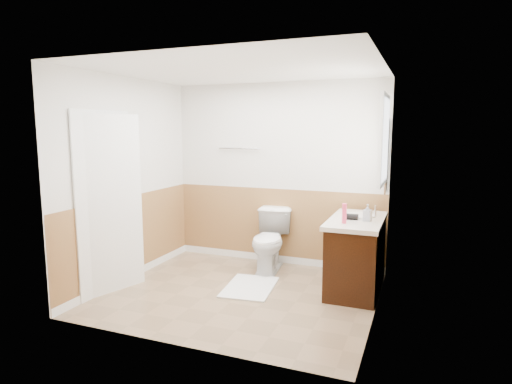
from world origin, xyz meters
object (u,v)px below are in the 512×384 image
at_px(bath_mat, 250,287).
at_px(lotion_bottle, 344,213).
at_px(vanity_cabinet, 356,256).
at_px(soap_dispenser, 368,213).
at_px(toilet, 270,241).

distance_m(bath_mat, lotion_bottle, 1.44).
bearing_deg(vanity_cabinet, lotion_bottle, -107.85).
bearing_deg(lotion_bottle, vanity_cabinet, 72.15).
xyz_separation_m(lotion_bottle, soap_dispenser, (0.22, 0.22, -0.02)).
relative_size(toilet, lotion_bottle, 3.67).
distance_m(toilet, lotion_bottle, 1.35).
bearing_deg(soap_dispenser, bath_mat, -166.04).
bearing_deg(toilet, lotion_bottle, -36.11).
bearing_deg(bath_mat, lotion_bottle, 5.44).
height_order(toilet, vanity_cabinet, toilet).
height_order(lotion_bottle, soap_dispenser, lotion_bottle).
distance_m(bath_mat, vanity_cabinet, 1.30).
xyz_separation_m(toilet, bath_mat, (-0.00, -0.71, -0.39)).
height_order(toilet, soap_dispenser, soap_dispenser).
xyz_separation_m(bath_mat, soap_dispenser, (1.29, 0.32, 0.93)).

